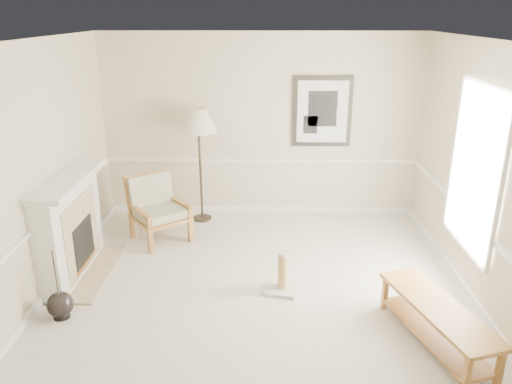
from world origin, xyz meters
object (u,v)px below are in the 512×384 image
Objects in this scene: armchair at (156,205)px; scratching_post at (283,279)px; bench at (437,318)px; floor_lamp at (199,124)px; floor_vase at (60,305)px.

armchair is 2.02× the size of scratching_post.
bench is at bearing -74.23° from armchair.
floor_lamp is at bearing 131.27° from bench.
floor_lamp is 1.13× the size of bench.
armchair is at bearing 140.83° from scratching_post.
armchair is (0.63, 2.09, 0.36)m from floor_vase.
armchair reaches higher than bench.
bench is 1.80m from scratching_post.
armchair is 1.39m from floor_lamp.
scratching_post is (-1.51, 0.97, -0.13)m from bench.
armchair is 2.36m from scratching_post.
floor_vase is 1.62× the size of scratching_post.
scratching_post is at bearing -60.28° from floor_lamp.
floor_vase is at bearing 174.93° from bench.
floor_lamp is (1.20, 2.79, 1.42)m from floor_vase.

